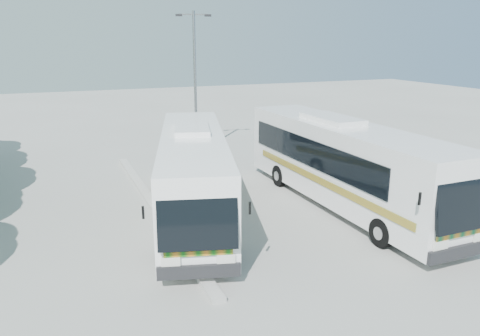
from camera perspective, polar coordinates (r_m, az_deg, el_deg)
name	(u,v)px	position (r m, az deg, el deg)	size (l,w,h in m)	color
ground	(222,215)	(18.55, -2.18, -5.73)	(100.00, 100.00, 0.00)	#9E9E98
kerb_divider	(153,205)	(19.75, -10.51, -4.42)	(0.40, 16.00, 0.15)	#B2B2AD
coach_main	(193,172)	(18.07, -5.70, -0.50)	(5.34, 11.74, 3.21)	white
coach_adjacent	(344,162)	(19.46, 12.58, 0.68)	(2.68, 12.29, 3.40)	silver
lamppost	(195,77)	(27.78, -5.50, 10.94)	(2.02, 0.46, 8.25)	gray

